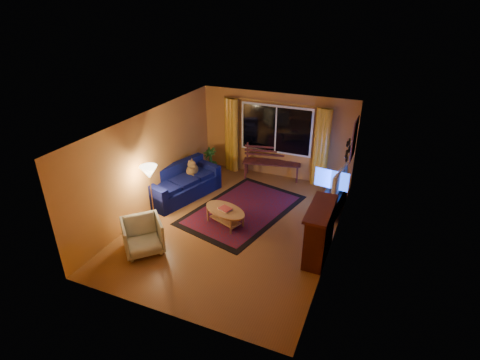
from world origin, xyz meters
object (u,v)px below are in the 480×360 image
at_px(bench, 272,170).
at_px(tv_console, 333,200).
at_px(armchair, 143,234).
at_px(floor_lamp, 152,194).
at_px(sofa, 182,182).
at_px(coffee_table, 225,217).

xyz_separation_m(bench, tv_console, (2.01, -1.15, 0.01)).
distance_m(armchair, floor_lamp, 1.22).
bearing_deg(sofa, bench, 64.90).
bearing_deg(sofa, floor_lamp, -73.39).
distance_m(bench, coffee_table, 2.83).
xyz_separation_m(armchair, coffee_table, (1.17, 1.58, -0.20)).
bearing_deg(floor_lamp, bench, 60.75).
bearing_deg(coffee_table, tv_console, 37.08).
bearing_deg(tv_console, armchair, -131.94).
distance_m(sofa, armchair, 2.45).
height_order(coffee_table, tv_console, tv_console).
bearing_deg(floor_lamp, coffee_table, 16.90).
bearing_deg(armchair, coffee_table, 8.20).
height_order(floor_lamp, tv_console, floor_lamp).
relative_size(armchair, coffee_table, 0.71).
distance_m(bench, floor_lamp, 3.84).
distance_m(floor_lamp, tv_console, 4.47).
height_order(bench, coffee_table, bench).
bearing_deg(sofa, armchair, -61.58).
height_order(sofa, floor_lamp, floor_lamp).
xyz_separation_m(sofa, floor_lamp, (-0.02, -1.33, 0.30)).
distance_m(floor_lamp, coffee_table, 1.81).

